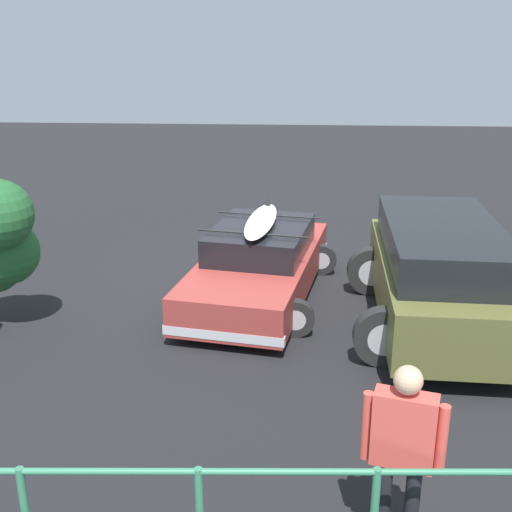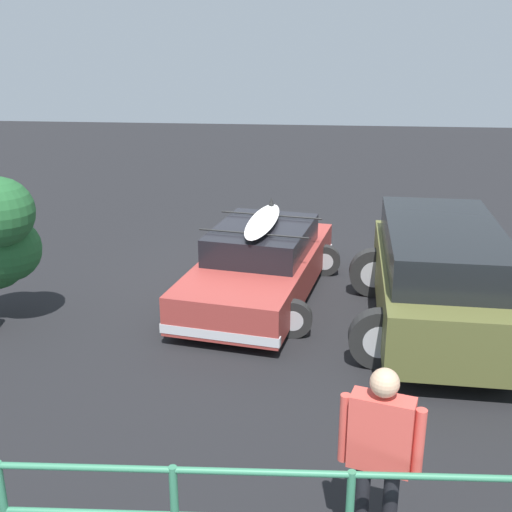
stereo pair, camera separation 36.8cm
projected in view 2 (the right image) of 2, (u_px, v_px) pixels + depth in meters
The scene contains 6 objects.
ground_plane at pixel (257, 289), 11.49m from camera, with size 44.00×44.00×0.02m, color black.
sedan_car at pixel (260, 264), 10.98m from camera, with size 2.82×4.64×1.51m.
suv_car at pixel (439, 276), 9.60m from camera, with size 2.74×4.52×1.68m.
person_bystander at pixel (380, 447), 5.29m from camera, with size 0.68×0.33×1.81m.
railing_fence at pixel (88, 501), 5.25m from camera, with size 10.03×0.67×1.05m.
bush_near_left at pixel (0, 241), 9.70m from camera, with size 1.41×1.43×2.39m.
Camera 2 is at (-1.06, 10.62, 4.31)m, focal length 45.00 mm.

